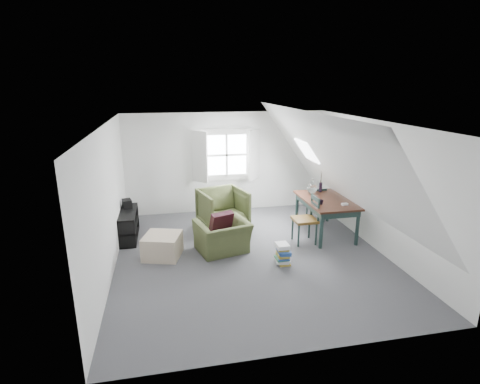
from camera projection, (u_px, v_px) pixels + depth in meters
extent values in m
plane|color=#4C4C51|center=(251.00, 255.00, 7.16)|extent=(5.50, 5.50, 0.00)
plane|color=white|center=(252.00, 124.00, 6.46)|extent=(5.50, 5.50, 0.00)
plane|color=white|center=(226.00, 163.00, 9.40)|extent=(5.00, 0.00, 5.00)
plane|color=white|center=(307.00, 260.00, 4.23)|extent=(5.00, 0.00, 5.00)
plane|color=white|center=(108.00, 201.00, 6.33)|extent=(0.00, 5.50, 5.50)
plane|color=white|center=(376.00, 186.00, 7.29)|extent=(0.00, 5.50, 5.50)
plane|color=white|center=(163.00, 168.00, 6.37)|extent=(3.19, 5.50, 4.48)
plane|color=white|center=(333.00, 161.00, 6.96)|extent=(3.19, 5.50, 4.48)
cube|color=white|center=(226.00, 155.00, 9.32)|extent=(1.30, 0.04, 1.30)
cube|color=white|center=(200.00, 157.00, 9.04)|extent=(0.35, 0.35, 1.25)
cube|color=white|center=(254.00, 155.00, 9.30)|extent=(0.35, 0.35, 1.25)
cube|color=white|center=(227.00, 155.00, 9.31)|extent=(1.00, 0.02, 1.00)
cube|color=white|center=(227.00, 155.00, 9.30)|extent=(1.08, 0.04, 0.05)
cube|color=white|center=(227.00, 155.00, 9.30)|extent=(0.05, 0.04, 1.08)
cube|color=white|center=(307.00, 151.00, 8.19)|extent=(0.35, 0.75, 0.47)
imported|color=#434C28|center=(223.00, 251.00, 7.34)|extent=(1.14, 1.05, 0.62)
imported|color=#434C28|center=(223.00, 227.00, 8.55)|extent=(1.18, 1.20, 0.90)
cube|color=#340E19|center=(221.00, 223.00, 7.33)|extent=(0.51, 0.41, 0.47)
cube|color=#B9A68C|center=(163.00, 246.00, 7.07)|extent=(0.81, 0.81, 0.43)
cube|color=black|center=(326.00, 200.00, 8.00)|extent=(0.94, 1.57, 0.04)
cube|color=#1D312E|center=(326.00, 204.00, 8.02)|extent=(0.84, 1.46, 0.13)
cylinder|color=#1D312E|center=(321.00, 231.00, 7.38)|extent=(0.07, 0.07, 0.74)
cylinder|color=#1D312E|center=(357.00, 228.00, 7.53)|extent=(0.07, 0.07, 0.74)
cylinder|color=#1D312E|center=(297.00, 208.00, 8.70)|extent=(0.07, 0.07, 0.74)
cylinder|color=#1D312E|center=(328.00, 206.00, 8.84)|extent=(0.07, 0.07, 0.74)
sphere|color=silver|center=(312.00, 188.00, 8.35)|extent=(0.23, 0.23, 0.23)
cylinder|color=silver|center=(312.00, 182.00, 8.31)|extent=(0.07, 0.07, 0.12)
cylinder|color=black|center=(321.00, 187.00, 8.50)|extent=(0.07, 0.07, 0.22)
cylinder|color=#3F2D1E|center=(321.00, 177.00, 8.43)|extent=(0.03, 0.05, 0.40)
cylinder|color=#3F2D1E|center=(322.00, 177.00, 8.44)|extent=(0.04, 0.05, 0.39)
cylinder|color=#3F2D1E|center=(321.00, 177.00, 8.42)|extent=(0.05, 0.07, 0.39)
imported|color=black|center=(321.00, 204.00, 7.66)|extent=(0.12, 0.12, 0.09)
cube|color=white|center=(345.00, 204.00, 7.60)|extent=(0.13, 0.09, 0.04)
cube|color=brown|center=(316.00, 204.00, 8.88)|extent=(0.39, 0.39, 0.05)
cylinder|color=#1D312E|center=(319.00, 210.00, 9.12)|extent=(0.03, 0.03, 0.40)
cylinder|color=#1D312E|center=(324.00, 214.00, 8.82)|extent=(0.03, 0.03, 0.40)
cylinder|color=#1D312E|center=(307.00, 211.00, 9.06)|extent=(0.03, 0.03, 0.40)
cylinder|color=#1D312E|center=(312.00, 215.00, 8.76)|extent=(0.03, 0.03, 0.40)
cylinder|color=#1D312E|center=(326.00, 197.00, 8.69)|extent=(0.03, 0.03, 0.42)
cylinder|color=#1D312E|center=(313.00, 198.00, 8.63)|extent=(0.03, 0.03, 0.42)
cube|color=#1D312E|center=(320.00, 191.00, 8.61)|extent=(0.32, 0.03, 0.07)
cube|color=#1D312E|center=(320.00, 196.00, 8.64)|extent=(0.32, 0.03, 0.06)
cube|color=brown|center=(305.00, 220.00, 7.62)|extent=(0.46, 0.46, 0.05)
cylinder|color=#1D312E|center=(292.00, 229.00, 7.84)|extent=(0.04, 0.04, 0.47)
cylinder|color=#1D312E|center=(309.00, 227.00, 7.91)|extent=(0.04, 0.04, 0.47)
cylinder|color=#1D312E|center=(299.00, 236.00, 7.49)|extent=(0.04, 0.04, 0.47)
cylinder|color=#1D312E|center=(316.00, 234.00, 7.56)|extent=(0.04, 0.04, 0.47)
cylinder|color=#1D312E|center=(311.00, 205.00, 7.77)|extent=(0.04, 0.04, 0.49)
cylinder|color=#1D312E|center=(319.00, 211.00, 7.42)|extent=(0.04, 0.04, 0.49)
cube|color=#1D312E|center=(316.00, 199.00, 7.54)|extent=(0.03, 0.37, 0.09)
cube|color=#1D312E|center=(315.00, 205.00, 7.58)|extent=(0.03, 0.37, 0.07)
cube|color=black|center=(129.00, 237.00, 7.98)|extent=(0.39, 1.16, 0.03)
cube|color=black|center=(128.00, 225.00, 7.90)|extent=(0.39, 1.16, 0.03)
cube|color=black|center=(126.00, 212.00, 7.82)|extent=(0.39, 1.16, 0.03)
cube|color=black|center=(125.00, 235.00, 7.37)|extent=(0.39, 0.03, 0.58)
cube|color=black|center=(130.00, 216.00, 8.43)|extent=(0.39, 0.03, 0.58)
cube|color=#264C99|center=(127.00, 239.00, 7.63)|extent=(0.17, 0.19, 0.21)
cube|color=red|center=(129.00, 231.00, 8.04)|extent=(0.17, 0.23, 0.21)
cube|color=white|center=(126.00, 223.00, 7.69)|extent=(0.17, 0.21, 0.19)
cube|color=black|center=(127.00, 204.00, 8.03)|extent=(0.23, 0.28, 0.20)
cube|color=#B29933|center=(283.00, 263.00, 6.84)|extent=(0.20, 0.27, 0.03)
cube|color=white|center=(282.00, 261.00, 6.84)|extent=(0.26, 0.29, 0.03)
cube|color=white|center=(284.00, 259.00, 6.82)|extent=(0.22, 0.29, 0.03)
cube|color=#337F4C|center=(281.00, 258.00, 6.80)|extent=(0.22, 0.27, 0.03)
cube|color=#264C99|center=(283.00, 257.00, 6.78)|extent=(0.24, 0.30, 0.02)
cube|color=#B29933|center=(283.00, 255.00, 6.79)|extent=(0.20, 0.27, 0.02)
cube|color=#B29933|center=(283.00, 254.00, 6.80)|extent=(0.24, 0.29, 0.03)
cube|color=#264C99|center=(285.00, 253.00, 6.76)|extent=(0.24, 0.30, 0.04)
cube|color=#264C99|center=(284.00, 251.00, 6.75)|extent=(0.24, 0.29, 0.03)
cube|color=#B29933|center=(282.00, 248.00, 6.78)|extent=(0.22, 0.28, 0.03)
cube|color=white|center=(282.00, 247.00, 6.76)|extent=(0.22, 0.25, 0.04)
cube|color=white|center=(282.00, 245.00, 6.76)|extent=(0.22, 0.27, 0.03)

